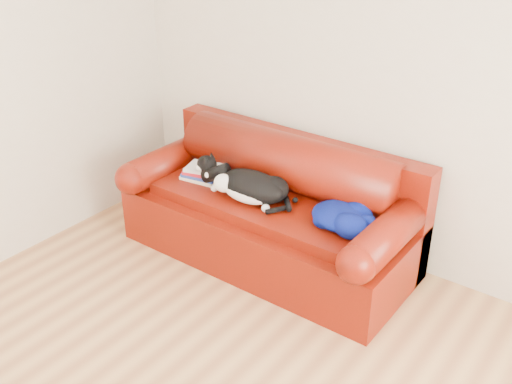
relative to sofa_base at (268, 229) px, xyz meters
The scene contains 6 objects.
room_shell 2.22m from the sofa_base, 60.15° to the right, with size 4.52×4.02×2.61m.
sofa_base is the anchor object (origin of this frame).
sofa_back 0.39m from the sofa_base, 90.00° to the left, with size 2.10×1.01×0.88m.
book_stack 0.64m from the sofa_base, behind, with size 0.31×0.26×0.10m.
cat 0.39m from the sofa_base, 120.29° to the right, with size 0.75×0.41×0.27m.
blanket 0.70m from the sofa_base, ahead, with size 0.51×0.49×0.15m.
Camera 1 is at (1.44, -1.56, 2.48)m, focal length 42.00 mm.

